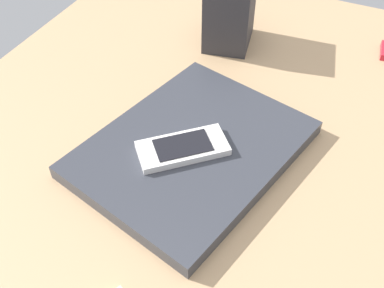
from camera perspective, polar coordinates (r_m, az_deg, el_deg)
The scene contains 4 objects.
desk_surface at distance 61.30cm, azimuth -2.90°, elevation -6.81°, with size 120.00×80.00×3.00cm, color tan.
laptop_closed at distance 63.78cm, azimuth 0.00°, elevation -0.60°, with size 30.21×23.42×2.10cm, color #33353D.
cell_phone_on_laptop at distance 61.68cm, azimuth -1.15°, elevation -0.49°, with size 12.00×12.46×1.16cm.
desk_organizer at distance 84.21cm, azimuth 4.65°, elevation 15.72°, with size 10.15×7.76×11.22cm, color #2D2D33.
Camera 1 is at (33.08, 18.61, 49.64)cm, focal length 43.39 mm.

